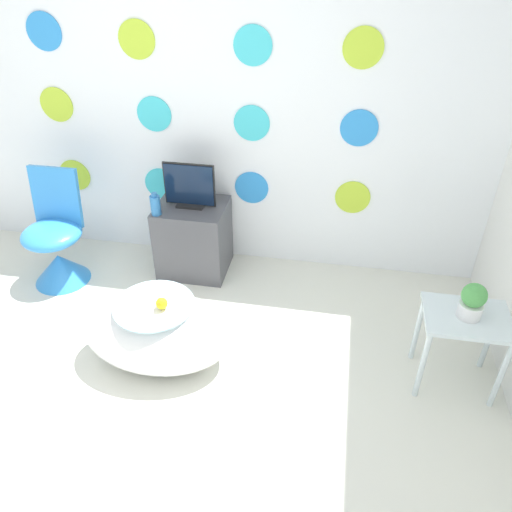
{
  "coord_description": "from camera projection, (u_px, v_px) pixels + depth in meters",
  "views": [
    {
      "loc": [
        1.01,
        -1.38,
        2.31
      ],
      "look_at": [
        0.59,
        0.94,
        0.7
      ],
      "focal_mm": 35.0,
      "sensor_mm": 36.0,
      "label": 1
    }
  ],
  "objects": [
    {
      "name": "ground_plane",
      "position": [
        112.0,
        458.0,
        2.57
      ],
      "size": [
        12.0,
        12.0,
        0.0
      ],
      "primitive_type": "plane",
      "color": "silver"
    },
    {
      "name": "wall_back_dotted",
      "position": [
        200.0,
        94.0,
        3.45
      ],
      "size": [
        5.17,
        0.05,
        2.6
      ],
      "color": "white",
      "rests_on": "ground_plane"
    },
    {
      "name": "bathtub",
      "position": [
        158.0,
        331.0,
        3.03
      ],
      "size": [
        0.92,
        0.58,
        0.45
      ],
      "color": "white",
      "rests_on": "ground_plane"
    },
    {
      "name": "rubber_duck",
      "position": [
        161.0,
        303.0,
        2.83
      ],
      "size": [
        0.07,
        0.07,
        0.08
      ],
      "color": "yellow",
      "rests_on": "bathtub"
    },
    {
      "name": "chair",
      "position": [
        57.0,
        249.0,
        3.7
      ],
      "size": [
        0.43,
        0.43,
        0.85
      ],
      "color": "#338CE0",
      "rests_on": "ground_plane"
    },
    {
      "name": "tv_cabinet",
      "position": [
        194.0,
        238.0,
        3.81
      ],
      "size": [
        0.51,
        0.44,
        0.56
      ],
      "color": "#4C4C51",
      "rests_on": "ground_plane"
    },
    {
      "name": "tv",
      "position": [
        189.0,
        187.0,
        3.57
      ],
      "size": [
        0.38,
        0.12,
        0.33
      ],
      "color": "black",
      "rests_on": "tv_cabinet"
    },
    {
      "name": "vase",
      "position": [
        155.0,
        205.0,
        3.5
      ],
      "size": [
        0.07,
        0.07,
        0.17
      ],
      "color": "#2D72B7",
      "rests_on": "tv_cabinet"
    },
    {
      "name": "side_table",
      "position": [
        464.0,
        329.0,
        2.78
      ],
      "size": [
        0.47,
        0.36,
        0.5
      ],
      "color": "silver",
      "rests_on": "ground_plane"
    },
    {
      "name": "potted_plant_left",
      "position": [
        473.0,
        301.0,
        2.66
      ],
      "size": [
        0.13,
        0.13,
        0.21
      ],
      "color": "white",
      "rests_on": "side_table"
    }
  ]
}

